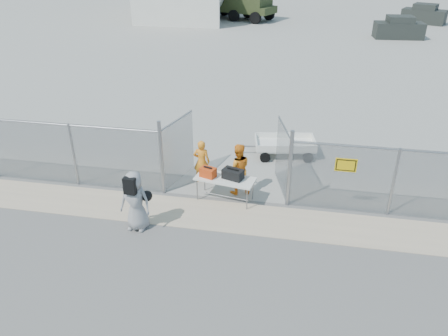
% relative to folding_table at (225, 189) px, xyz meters
% --- Properties ---
extents(ground, '(160.00, 160.00, 0.00)m').
position_rel_folding_table_xyz_m(ground, '(-0.05, -1.93, -0.39)').
color(ground, '#5B5A5A').
extents(tarmac_inside, '(160.00, 80.00, 0.01)m').
position_rel_folding_table_xyz_m(tarmac_inside, '(-0.05, 40.07, -0.39)').
color(tarmac_inside, '#98978E').
rests_on(tarmac_inside, ground).
extents(dirt_strip, '(44.00, 1.60, 0.01)m').
position_rel_folding_table_xyz_m(dirt_strip, '(-0.05, -0.93, -0.39)').
color(dirt_strip, '#C4AF8F').
rests_on(dirt_strip, ground).
extents(chain_link_fence, '(40.00, 0.20, 2.20)m').
position_rel_folding_table_xyz_m(chain_link_fence, '(-0.05, 0.07, 0.71)').
color(chain_link_fence, gray).
rests_on(chain_link_fence, ground).
extents(folding_table, '(1.95, 1.07, 0.79)m').
position_rel_folding_table_xyz_m(folding_table, '(0.00, 0.00, 0.00)').
color(folding_table, white).
rests_on(folding_table, ground).
extents(orange_bag, '(0.55, 0.45, 0.29)m').
position_rel_folding_table_xyz_m(orange_bag, '(-0.54, 0.01, 0.54)').
color(orange_bag, '#D94112').
rests_on(orange_bag, folding_table).
extents(black_duffel, '(0.71, 0.55, 0.30)m').
position_rel_folding_table_xyz_m(black_duffel, '(0.24, 0.03, 0.54)').
color(black_duffel, black).
rests_on(black_duffel, folding_table).
extents(security_worker_left, '(0.57, 0.38, 1.53)m').
position_rel_folding_table_xyz_m(security_worker_left, '(-0.98, 1.01, 0.37)').
color(security_worker_left, orange).
rests_on(security_worker_left, ground).
extents(security_worker_right, '(1.00, 0.87, 1.73)m').
position_rel_folding_table_xyz_m(security_worker_right, '(0.32, 0.52, 0.47)').
color(security_worker_right, orange).
rests_on(security_worker_right, ground).
extents(visitor, '(0.93, 0.65, 1.80)m').
position_rel_folding_table_xyz_m(visitor, '(-2.18, -1.94, 0.51)').
color(visitor, gray).
rests_on(visitor, ground).
extents(utility_trailer, '(3.12, 1.97, 0.70)m').
position_rel_folding_table_xyz_m(utility_trailer, '(1.65, 3.61, -0.04)').
color(utility_trailer, white).
rests_on(utility_trailer, ground).
extents(military_truck, '(7.75, 5.29, 3.47)m').
position_rel_folding_table_xyz_m(military_truck, '(-4.86, 34.54, 1.34)').
color(military_truck, '#303A1C').
rests_on(military_truck, ground).
extents(parked_vehicle_near, '(3.99, 2.05, 1.75)m').
position_rel_folding_table_xyz_m(parked_vehicle_near, '(9.52, 27.51, 0.48)').
color(parked_vehicle_near, '#282C28').
rests_on(parked_vehicle_near, ground).
extents(parked_vehicle_mid, '(4.33, 3.24, 1.79)m').
position_rel_folding_table_xyz_m(parked_vehicle_mid, '(13.11, 35.48, 0.50)').
color(parked_vehicle_mid, '#282C28').
rests_on(parked_vehicle_mid, ground).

